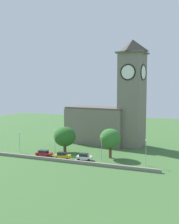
{
  "coord_description": "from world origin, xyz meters",
  "views": [
    {
      "loc": [
        31.43,
        -67.86,
        19.72
      ],
      "look_at": [
        1.3,
        8.69,
        12.56
      ],
      "focal_mm": 42.72,
      "sensor_mm": 36.0,
      "label": 1
    }
  ],
  "objects_px": {
    "car_red": "(44,153)",
    "tree_churchyard": "(110,138)",
    "church": "(111,113)",
    "tree_by_tower": "(65,137)",
    "streetlamp_east_mid": "(146,148)",
    "car_yellow": "(62,156)",
    "car_white": "(84,157)",
    "streetlamp_west_mid": "(55,139)",
    "streetlamp_central": "(102,144)",
    "streetlamp_west_end": "(20,138)"
  },
  "relations": [
    {
      "from": "streetlamp_east_mid",
      "to": "tree_by_tower",
      "type": "distance_m",
      "value": 26.22
    },
    {
      "from": "church",
      "to": "car_red",
      "type": "xyz_separation_m",
      "value": [
        -13.15,
        -23.84,
        -10.38
      ]
    },
    {
      "from": "car_yellow",
      "to": "streetlamp_central",
      "type": "distance_m",
      "value": 11.56
    },
    {
      "from": "car_red",
      "to": "streetlamp_east_mid",
      "type": "xyz_separation_m",
      "value": [
        29.42,
        1.46,
        3.64
      ]
    },
    {
      "from": "car_yellow",
      "to": "streetlamp_east_mid",
      "type": "relative_size",
      "value": 0.69
    },
    {
      "from": "tree_churchyard",
      "to": "streetlamp_east_mid",
      "type": "bearing_deg",
      "value": -20.01
    },
    {
      "from": "tree_churchyard",
      "to": "church",
      "type": "bearing_deg",
      "value": 106.59
    },
    {
      "from": "tree_churchyard",
      "to": "tree_by_tower",
      "type": "height_order",
      "value": "tree_churchyard"
    },
    {
      "from": "church",
      "to": "car_red",
      "type": "height_order",
      "value": "church"
    },
    {
      "from": "car_white",
      "to": "tree_by_tower",
      "type": "bearing_deg",
      "value": 145.31
    },
    {
      "from": "tree_churchyard",
      "to": "car_red",
      "type": "bearing_deg",
      "value": -163.91
    },
    {
      "from": "church",
      "to": "streetlamp_central",
      "type": "distance_m",
      "value": 23.16
    },
    {
      "from": "car_white",
      "to": "church",
      "type": "bearing_deg",
      "value": 89.2
    },
    {
      "from": "church",
      "to": "streetlamp_west_mid",
      "type": "height_order",
      "value": "church"
    },
    {
      "from": "streetlamp_west_mid",
      "to": "tree_by_tower",
      "type": "xyz_separation_m",
      "value": [
        0.8,
        4.83,
        -0.13
      ]
    },
    {
      "from": "car_yellow",
      "to": "streetlamp_west_mid",
      "type": "xyz_separation_m",
      "value": [
        -3.73,
        2.53,
        4.14
      ]
    },
    {
      "from": "streetlamp_west_end",
      "to": "tree_by_tower",
      "type": "xyz_separation_m",
      "value": [
        13.51,
        4.48,
        0.64
      ]
    },
    {
      "from": "church",
      "to": "streetlamp_east_mid",
      "type": "distance_m",
      "value": 28.48
    },
    {
      "from": "streetlamp_west_end",
      "to": "streetlamp_central",
      "type": "xyz_separation_m",
      "value": [
        26.99,
        0.17,
        0.23
      ]
    },
    {
      "from": "car_white",
      "to": "streetlamp_central",
      "type": "xyz_separation_m",
      "value": [
        4.33,
        2.03,
        3.61
      ]
    },
    {
      "from": "car_yellow",
      "to": "tree_by_tower",
      "type": "height_order",
      "value": "tree_by_tower"
    },
    {
      "from": "streetlamp_west_mid",
      "to": "tree_by_tower",
      "type": "height_order",
      "value": "tree_by_tower"
    },
    {
      "from": "streetlamp_west_end",
      "to": "church",
      "type": "bearing_deg",
      "value": 43.7
    },
    {
      "from": "church",
      "to": "car_white",
      "type": "xyz_separation_m",
      "value": [
        -0.33,
        -23.83,
        -10.32
      ]
    },
    {
      "from": "streetlamp_west_mid",
      "to": "streetlamp_central",
      "type": "distance_m",
      "value": 14.3
    },
    {
      "from": "streetlamp_west_mid",
      "to": "streetlamp_east_mid",
      "type": "distance_m",
      "value": 26.56
    },
    {
      "from": "church",
      "to": "streetlamp_west_mid",
      "type": "xyz_separation_m",
      "value": [
        -10.29,
        -22.33,
        -6.17
      ]
    },
    {
      "from": "church",
      "to": "tree_by_tower",
      "type": "distance_m",
      "value": 20.88
    },
    {
      "from": "streetlamp_central",
      "to": "tree_by_tower",
      "type": "height_order",
      "value": "tree_by_tower"
    },
    {
      "from": "car_red",
      "to": "streetlamp_west_end",
      "type": "relative_size",
      "value": 0.76
    },
    {
      "from": "car_yellow",
      "to": "streetlamp_west_mid",
      "type": "bearing_deg",
      "value": 145.9
    },
    {
      "from": "church",
      "to": "tree_churchyard",
      "type": "relative_size",
      "value": 4.28
    },
    {
      "from": "car_red",
      "to": "streetlamp_west_mid",
      "type": "distance_m",
      "value": 5.32
    },
    {
      "from": "car_red",
      "to": "tree_churchyard",
      "type": "relative_size",
      "value": 0.58
    },
    {
      "from": "streetlamp_east_mid",
      "to": "tree_churchyard",
      "type": "distance_m",
      "value": 11.51
    },
    {
      "from": "church",
      "to": "tree_churchyard",
      "type": "distance_m",
      "value": 20.06
    },
    {
      "from": "tree_by_tower",
      "to": "tree_churchyard",
      "type": "bearing_deg",
      "value": -3.69
    },
    {
      "from": "streetlamp_east_mid",
      "to": "tree_churchyard",
      "type": "bearing_deg",
      "value": 159.99
    },
    {
      "from": "streetlamp_east_mid",
      "to": "tree_by_tower",
      "type": "xyz_separation_m",
      "value": [
        -25.75,
        4.89,
        0.44
      ]
    },
    {
      "from": "streetlamp_east_mid",
      "to": "car_yellow",
      "type": "bearing_deg",
      "value": -173.82
    },
    {
      "from": "church",
      "to": "car_white",
      "type": "height_order",
      "value": "church"
    },
    {
      "from": "streetlamp_west_end",
      "to": "car_red",
      "type": "bearing_deg",
      "value": -10.76
    },
    {
      "from": "car_white",
      "to": "streetlamp_east_mid",
      "type": "distance_m",
      "value": 17.04
    },
    {
      "from": "car_yellow",
      "to": "tree_churchyard",
      "type": "xyz_separation_m",
      "value": [
        12.06,
        6.39,
        4.71
      ]
    },
    {
      "from": "car_white",
      "to": "streetlamp_central",
      "type": "bearing_deg",
      "value": 25.12
    },
    {
      "from": "church",
      "to": "tree_churchyard",
      "type": "xyz_separation_m",
      "value": [
        5.5,
        -18.46,
        -5.6
      ]
    },
    {
      "from": "car_white",
      "to": "streetlamp_central",
      "type": "relative_size",
      "value": 0.65
    },
    {
      "from": "car_yellow",
      "to": "tree_by_tower",
      "type": "bearing_deg",
      "value": 111.73
    },
    {
      "from": "tree_churchyard",
      "to": "streetlamp_west_mid",
      "type": "bearing_deg",
      "value": -166.25
    },
    {
      "from": "streetlamp_west_end",
      "to": "streetlamp_central",
      "type": "height_order",
      "value": "streetlamp_central"
    }
  ]
}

